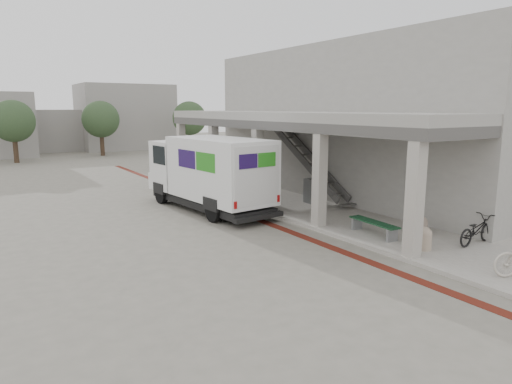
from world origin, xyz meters
TOP-DOWN VIEW (x-y plane):
  - ground at (0.00, 0.00)m, footprint 120.00×120.00m
  - bike_lane_stripe at (1.00, 2.00)m, footprint 0.35×40.00m
  - sidewalk at (4.00, 0.00)m, footprint 4.40×28.00m
  - transit_building at (6.83, 4.50)m, footprint 7.60×17.00m
  - distant_backdrop at (-2.84, 35.89)m, footprint 28.00×10.00m
  - tree_left at (-5.00, 28.00)m, footprint 3.20×3.20m
  - tree_mid at (2.00, 30.00)m, footprint 3.20×3.20m
  - tree_right at (10.00, 29.00)m, footprint 3.20×3.20m
  - fedex_truck at (0.19, 5.28)m, footprint 2.85×7.25m
  - bench at (2.79, -1.44)m, footprint 0.56×1.98m
  - bollard_near at (2.89, -3.28)m, footprint 0.46×0.46m
  - bollard_far at (4.21, -2.16)m, footprint 0.40×0.40m
  - utility_cabinet at (4.36, 3.64)m, footprint 0.51×0.66m
  - bicycle_black at (4.67, -3.79)m, footprint 1.73×0.69m

SIDE VIEW (x-z plane):
  - ground at x=0.00m, z-range 0.00..0.00m
  - bike_lane_stripe at x=1.00m, z-range 0.00..0.01m
  - sidewalk at x=4.00m, z-range 0.00..0.12m
  - bollard_far at x=4.21m, z-range 0.12..0.72m
  - bench at x=2.79m, z-range 0.22..0.68m
  - bollard_near at x=2.89m, z-range 0.12..0.81m
  - bicycle_black at x=4.67m, z-range 0.12..1.01m
  - utility_cabinet at x=4.36m, z-range 0.12..1.17m
  - fedex_truck at x=0.19m, z-range 0.10..3.12m
  - distant_backdrop at x=-2.84m, z-range -0.55..5.95m
  - tree_left at x=-5.00m, z-range 0.78..5.58m
  - tree_mid at x=2.00m, z-range 0.78..5.58m
  - tree_right at x=10.00m, z-range 0.78..5.58m
  - transit_building at x=6.83m, z-range -0.10..6.90m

